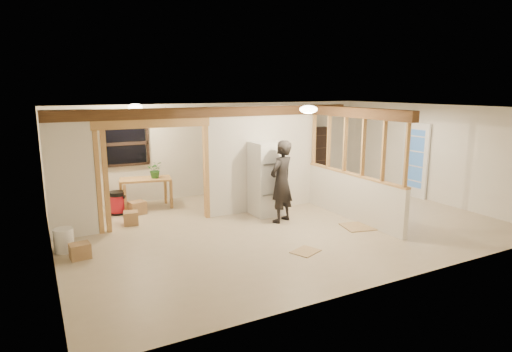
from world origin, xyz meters
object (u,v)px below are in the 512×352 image
work_table (146,193)px  shop_vac (117,203)px  refrigerator (267,179)px  bookshelf (314,156)px  woman (282,182)px

work_table → shop_vac: 0.74m
refrigerator → bookshelf: 3.68m
woman → work_table: size_ratio=1.50×
work_table → shop_vac: size_ratio=2.21×
woman → shop_vac: size_ratio=3.32×
woman → refrigerator: bearing=-115.4°
woman → work_table: bearing=-70.3°
refrigerator → bookshelf: size_ratio=0.98×
refrigerator → woman: size_ratio=0.94×
work_table → bookshelf: bookshelf is taller
woman → bookshelf: (2.93, 2.89, -0.04)m
bookshelf → work_table: bearing=-175.1°
work_table → bookshelf: bearing=16.4°
shop_vac → bookshelf: bookshelf is taller
woman → bookshelf: size_ratio=1.04×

